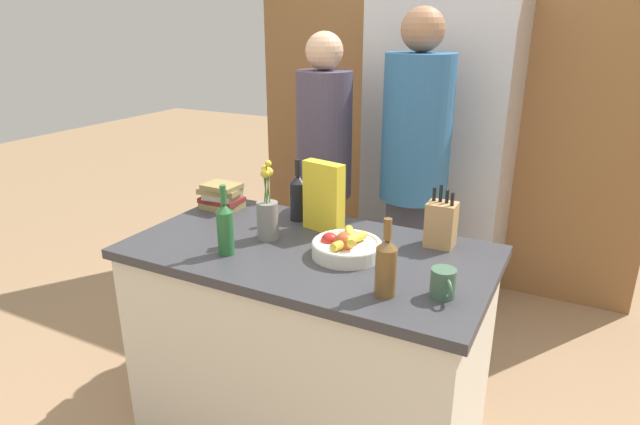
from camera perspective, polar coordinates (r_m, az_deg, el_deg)
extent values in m
plane|color=#A37F5B|center=(2.66, -1.07, -21.59)|extent=(14.00, 14.00, 0.00)
cube|color=silver|center=(2.40, -1.13, -13.97)|extent=(1.41, 0.77, 0.85)
cube|color=#38383D|center=(2.18, -1.21, -4.25)|extent=(1.47, 0.80, 0.04)
cube|color=olive|center=(3.74, 12.64, 12.33)|extent=(2.67, 0.12, 2.60)
cube|color=#B7B7BC|center=(3.43, 12.68, 5.88)|extent=(0.83, 0.60, 1.92)
cylinder|color=#B7B7BC|center=(3.13, 10.17, 6.54)|extent=(0.02, 0.02, 1.06)
cylinder|color=silver|center=(2.09, 2.84, -4.01)|extent=(0.28, 0.28, 0.05)
torus|color=silver|center=(2.08, 2.85, -3.36)|extent=(0.28, 0.28, 0.02)
sphere|color=red|center=(2.11, 1.04, -3.06)|extent=(0.07, 0.07, 0.07)
sphere|color=#C64C23|center=(2.05, 2.60, -3.18)|extent=(0.08, 0.08, 0.08)
sphere|color=red|center=(2.08, 2.91, -3.24)|extent=(0.08, 0.08, 0.08)
cylinder|color=yellow|center=(2.05, 3.08, -3.06)|extent=(0.08, 0.18, 0.03)
cylinder|color=yellow|center=(2.07, 3.18, -2.57)|extent=(0.10, 0.15, 0.03)
cube|color=tan|center=(2.22, 12.78, -1.26)|extent=(0.12, 0.10, 0.18)
cylinder|color=black|center=(2.20, 12.08, 1.81)|extent=(0.01, 0.01, 0.07)
cylinder|color=black|center=(2.19, 12.76, 1.89)|extent=(0.01, 0.01, 0.08)
cylinder|color=black|center=(2.18, 13.40, 1.54)|extent=(0.01, 0.01, 0.06)
cylinder|color=black|center=(2.16, 13.93, 1.25)|extent=(0.01, 0.01, 0.06)
cylinder|color=gray|center=(2.25, -5.60, -0.85)|extent=(0.09, 0.09, 0.16)
cylinder|color=#477538|center=(2.19, -5.58, 3.12)|extent=(0.01, 0.02, 0.17)
sphere|color=gold|center=(2.17, -5.55, 5.22)|extent=(0.03, 0.03, 0.03)
cylinder|color=#477538|center=(2.21, -5.57, 2.71)|extent=(0.02, 0.01, 0.13)
sphere|color=gold|center=(2.20, -5.53, 4.33)|extent=(0.04, 0.04, 0.04)
cylinder|color=#477538|center=(2.21, -5.82, 2.91)|extent=(0.01, 0.02, 0.14)
sphere|color=gold|center=(2.19, -5.93, 4.74)|extent=(0.03, 0.03, 0.03)
cylinder|color=#477538|center=(2.20, -5.79, 2.68)|extent=(0.01, 0.01, 0.13)
sphere|color=gold|center=(2.18, -5.89, 4.31)|extent=(0.03, 0.03, 0.03)
cylinder|color=#477538|center=(2.20, -5.79, 2.60)|extent=(0.02, 0.01, 0.13)
sphere|color=gold|center=(2.18, -5.89, 4.17)|extent=(0.04, 0.04, 0.04)
cube|color=yellow|center=(2.30, 0.39, 1.67)|extent=(0.20, 0.10, 0.31)
cylinder|color=#42664C|center=(1.83, 12.98, -7.32)|extent=(0.08, 0.08, 0.10)
torus|color=#42664C|center=(1.79, 13.48, -7.95)|extent=(0.05, 0.06, 0.07)
cube|color=#99844C|center=(2.67, -10.39, 0.76)|extent=(0.19, 0.16, 0.03)
cube|color=maroon|center=(2.67, -10.44, 1.33)|extent=(0.20, 0.13, 0.02)
cube|color=#B7A88E|center=(2.65, -10.38, 1.78)|extent=(0.17, 0.15, 0.02)
cube|color=#99844C|center=(2.64, -10.63, 2.30)|extent=(0.21, 0.13, 0.03)
cube|color=#99844C|center=(2.63, -10.43, 2.78)|extent=(0.18, 0.14, 0.02)
cylinder|color=brown|center=(1.79, 7.03, -6.32)|extent=(0.07, 0.07, 0.17)
cone|color=brown|center=(1.75, 7.16, -3.34)|extent=(0.07, 0.07, 0.03)
cylinder|color=brown|center=(1.73, 7.24, -1.76)|extent=(0.03, 0.03, 0.07)
cylinder|color=black|center=(2.45, -2.34, 1.20)|extent=(0.08, 0.08, 0.18)
cone|color=black|center=(2.42, -2.37, 3.58)|extent=(0.08, 0.08, 0.03)
cylinder|color=black|center=(2.40, -2.39, 4.83)|extent=(0.03, 0.03, 0.07)
cylinder|color=#286633|center=(2.12, -10.05, -2.17)|extent=(0.06, 0.06, 0.18)
cone|color=#286633|center=(2.08, -10.22, 0.49)|extent=(0.06, 0.06, 0.03)
cylinder|color=#286633|center=(2.07, -10.31, 1.90)|extent=(0.02, 0.02, 0.07)
cube|color=#383842|center=(3.19, 0.41, -5.11)|extent=(0.28, 0.24, 0.82)
cylinder|color=#4C4256|center=(2.96, 0.44, 8.27)|extent=(0.31, 0.31, 0.69)
sphere|color=#DBAD89|center=(2.90, 0.47, 16.86)|extent=(0.20, 0.20, 0.20)
cube|color=#383842|center=(3.02, 9.36, -6.36)|extent=(0.32, 0.26, 0.88)
cylinder|color=#2D6093|center=(2.76, 10.29, 8.82)|extent=(0.35, 0.35, 0.73)
sphere|color=#996B4C|center=(2.72, 10.93, 18.64)|extent=(0.21, 0.21, 0.21)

